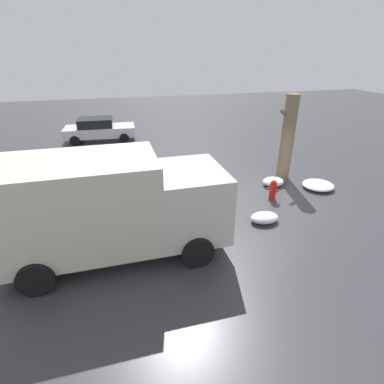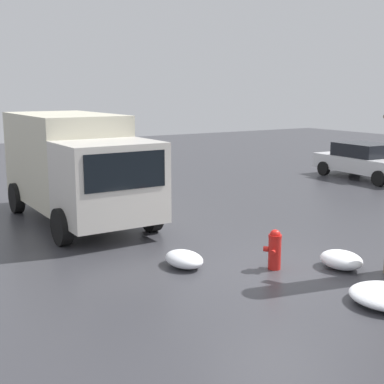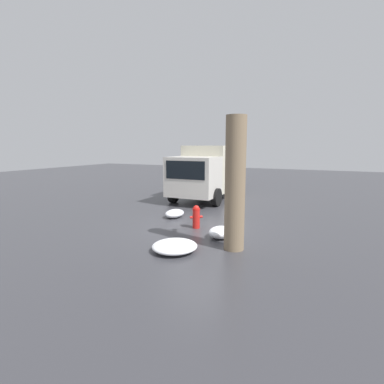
% 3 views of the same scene
% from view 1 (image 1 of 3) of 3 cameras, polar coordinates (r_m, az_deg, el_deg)
% --- Properties ---
extents(ground_plane, '(60.00, 60.00, 0.00)m').
position_cam_1_polar(ground_plane, '(12.51, 14.94, -1.33)').
color(ground_plane, '#38383D').
extents(fire_hydrant, '(0.40, 0.42, 0.84)m').
position_cam_1_polar(fire_hydrant, '(12.33, 15.16, 0.46)').
color(fire_hydrant, red).
rests_on(fire_hydrant, ground_plane).
extents(tree_trunk, '(0.88, 0.58, 3.79)m').
position_cam_1_polar(tree_trunk, '(14.16, 17.72, 9.79)').
color(tree_trunk, '#7F6B51').
rests_on(tree_trunk, ground_plane).
extents(delivery_truck, '(6.26, 2.73, 2.97)m').
position_cam_1_polar(delivery_truck, '(8.56, -15.50, -2.33)').
color(delivery_truck, beige).
rests_on(delivery_truck, ground_plane).
extents(parked_car, '(4.53, 2.25, 1.46)m').
position_cam_1_polar(parked_car, '(20.92, -17.30, 11.39)').
color(parked_car, silver).
rests_on(parked_car, ground_plane).
extents(snow_pile_by_hydrant, '(1.00, 0.71, 0.33)m').
position_cam_1_polar(snow_pile_by_hydrant, '(10.78, 13.63, -4.77)').
color(snow_pile_by_hydrant, white).
rests_on(snow_pile_by_hydrant, ground_plane).
extents(snow_pile_curbside, '(1.33, 1.28, 0.29)m').
position_cam_1_polar(snow_pile_curbside, '(14.10, 22.90, 1.22)').
color(snow_pile_curbside, white).
rests_on(snow_pile_curbside, ground_plane).
extents(snow_pile_by_tree, '(0.94, 0.77, 0.36)m').
position_cam_1_polar(snow_pile_by_tree, '(13.71, 15.23, 1.90)').
color(snow_pile_by_tree, white).
rests_on(snow_pile_by_tree, ground_plane).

